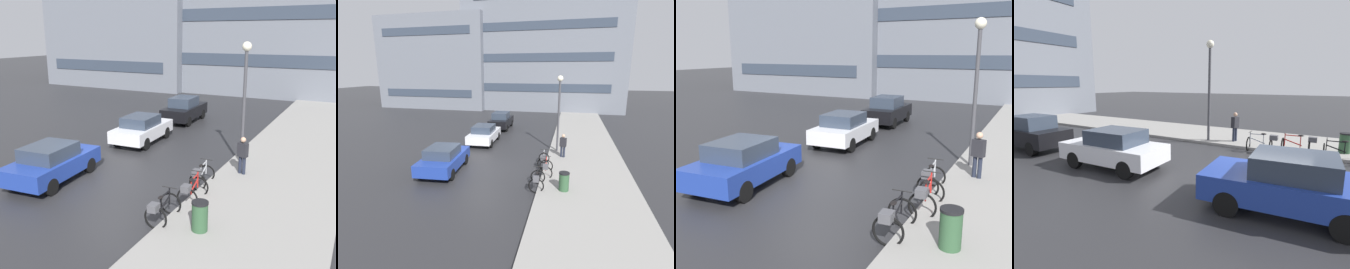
% 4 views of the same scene
% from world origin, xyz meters
% --- Properties ---
extents(ground_plane, '(140.00, 140.00, 0.00)m').
position_xyz_m(ground_plane, '(0.00, 0.00, 0.00)').
color(ground_plane, '#28282B').
extents(sidewalk_kerb, '(4.80, 60.00, 0.14)m').
position_xyz_m(sidewalk_kerb, '(6.00, 10.00, 0.07)').
color(sidewalk_kerb, gray).
rests_on(sidewalk_kerb, ground).
extents(bicycle_nearest, '(0.81, 1.43, 0.98)m').
position_xyz_m(bicycle_nearest, '(3.54, -2.07, 0.49)').
color(bicycle_nearest, black).
rests_on(bicycle_nearest, ground).
extents(bicycle_second, '(0.82, 1.45, 1.01)m').
position_xyz_m(bicycle_second, '(3.81, -0.39, 0.50)').
color(bicycle_second, black).
rests_on(bicycle_second, ground).
extents(bicycle_third, '(0.73, 1.37, 0.95)m').
position_xyz_m(bicycle_third, '(3.51, 1.14, 0.48)').
color(bicycle_third, black).
rests_on(bicycle_third, ground).
extents(car_blue, '(2.33, 4.23, 1.51)m').
position_xyz_m(car_blue, '(-2.02, -0.94, 0.77)').
color(car_blue, navy).
rests_on(car_blue, ground).
extents(car_white, '(2.07, 4.10, 1.49)m').
position_xyz_m(car_white, '(-1.71, 5.40, 0.76)').
color(car_white, silver).
rests_on(car_white, ground).
extents(car_black, '(1.92, 4.14, 1.67)m').
position_xyz_m(car_black, '(-1.82, 11.02, 0.83)').
color(car_black, black).
rests_on(car_black, ground).
extents(pedestrian, '(0.45, 0.34, 1.69)m').
position_xyz_m(pedestrian, '(4.58, 2.93, 0.95)').
color(pedestrian, '#1E2333').
rests_on(pedestrian, ground).
extents(streetlamp, '(0.40, 0.40, 5.39)m').
position_xyz_m(streetlamp, '(4.14, 4.28, 3.58)').
color(streetlamp, '#424247').
rests_on(streetlamp, ground).
extents(trash_bin, '(0.50, 0.50, 1.04)m').
position_xyz_m(trash_bin, '(4.84, -2.13, 0.52)').
color(trash_bin, '#2D5133').
rests_on(trash_bin, ground).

